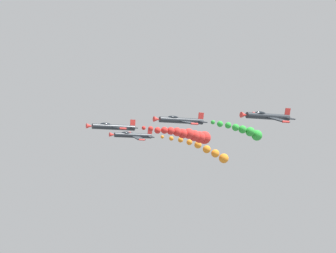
{
  "coord_description": "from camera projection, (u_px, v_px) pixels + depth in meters",
  "views": [
    {
      "loc": [
        -88.71,
        40.75,
        82.36
      ],
      "look_at": [
        0.0,
        0.0,
        93.08
      ],
      "focal_mm": 52.3,
      "sensor_mm": 36.0,
      "label": 1
    }
  ],
  "objects": [
    {
      "name": "airplane_left_outer",
      "position": [
        267.0,
        116.0,
        87.19
      ],
      "size": [
        9.27,
        10.35,
        3.34
      ],
      "rotation": [
        0.0,
        -0.29,
        0.0
      ],
      "color": "#23282D"
    },
    {
      "name": "airplane_lead",
      "position": [
        113.0,
        127.0,
        99.85
      ],
      "size": [
        9.53,
        10.35,
        2.66
      ],
      "rotation": [
        0.0,
        -0.13,
        0.0
      ],
      "color": "#23282D"
    },
    {
      "name": "smoke_trail_left_inner",
      "position": [
        246.0,
        131.0,
        98.84
      ],
      "size": [
        2.28,
        12.19,
        3.64
      ],
      "color": "green"
    },
    {
      "name": "airplane_right_inner",
      "position": [
        132.0,
        135.0,
        113.14
      ],
      "size": [
        9.32,
        10.35,
        3.25
      ],
      "rotation": [
        0.0,
        -0.27,
        0.0
      ],
      "color": "#23282D"
    },
    {
      "name": "smoke_trail_lead",
      "position": [
        191.0,
        135.0,
        109.73
      ],
      "size": [
        5.4,
        18.36,
        3.25
      ],
      "color": "red"
    },
    {
      "name": "airplane_left_inner",
      "position": [
        181.0,
        120.0,
        92.57
      ],
      "size": [
        9.42,
        10.35,
        3.02
      ],
      "rotation": [
        0.0,
        -0.21,
        0.0
      ],
      "color": "#23282D"
    },
    {
      "name": "smoke_trail_right_inner",
      "position": [
        209.0,
        151.0,
        120.9
      ],
      "size": [
        2.43,
        18.31,
        6.42
      ],
      "color": "orange"
    }
  ]
}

